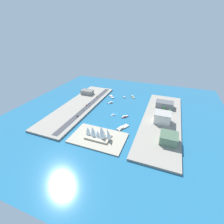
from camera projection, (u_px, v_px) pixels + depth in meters
ground_plane at (117, 113)px, 324.14m from camera, size 440.00×440.00×0.00m
quay_west at (161, 120)px, 295.21m from camera, size 70.00×240.00×3.41m
quay_east at (80, 105)px, 351.42m from camera, size 70.00×240.00×3.41m
peninsula_point at (98, 138)px, 250.18m from camera, size 88.52×55.49×2.00m
road_strip at (88, 106)px, 343.98m from camera, size 12.07×228.00×0.15m
tugboat_red at (125, 116)px, 308.69m from camera, size 12.34×13.99×3.80m
barge_flat_brown at (123, 127)px, 275.56m from camera, size 19.33×25.95×3.49m
sailboat_small_white at (113, 115)px, 315.24m from camera, size 8.59×7.05×12.31m
water_taxi_orange at (133, 97)px, 394.34m from camera, size 13.48×13.42×4.47m
yacht_sleek_gray at (124, 97)px, 393.29m from camera, size 9.86×8.35×3.59m
patrol_launch_navy at (111, 103)px, 365.31m from camera, size 11.21×12.94×3.46m
catamaran_blue at (111, 97)px, 396.00m from camera, size 18.94×17.81×4.34m
warehouse_low_gray at (164, 104)px, 338.84m from camera, size 37.33×23.30×12.40m
hotel_broad_white at (162, 117)px, 283.13m from camera, size 29.44×26.51×19.26m
terminal_long_green at (169, 138)px, 234.66m from camera, size 26.66×26.56×13.82m
carpark_squat_concrete at (87, 92)px, 405.25m from camera, size 31.96×19.16×10.16m
van_white at (83, 110)px, 328.48m from camera, size 1.95×4.42×1.50m
suv_black at (77, 116)px, 304.35m from camera, size 2.00×4.70×1.56m
pickup_red at (86, 105)px, 346.89m from camera, size 1.95×5.07×1.67m
hatchback_blue at (89, 104)px, 353.67m from camera, size 2.05×4.24×1.43m
taxi_yellow_cab at (97, 97)px, 388.77m from camera, size 2.10×4.59×1.70m
traffic_light_waterfront at (89, 106)px, 335.29m from camera, size 0.36×0.36×6.50m
opera_landmark at (98, 133)px, 245.61m from camera, size 48.50×23.55×23.48m
park_tree_cluster at (166, 110)px, 317.36m from camera, size 17.58×21.98×8.31m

